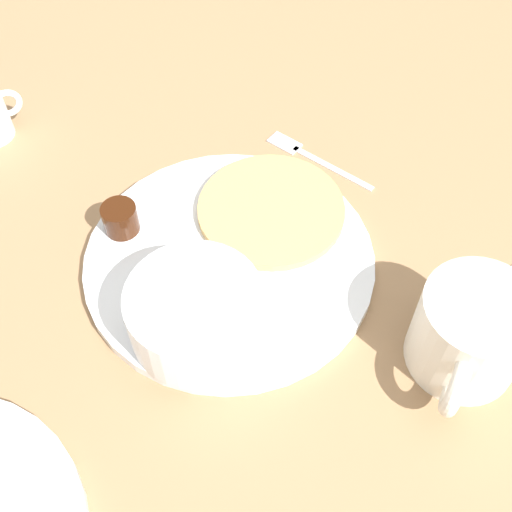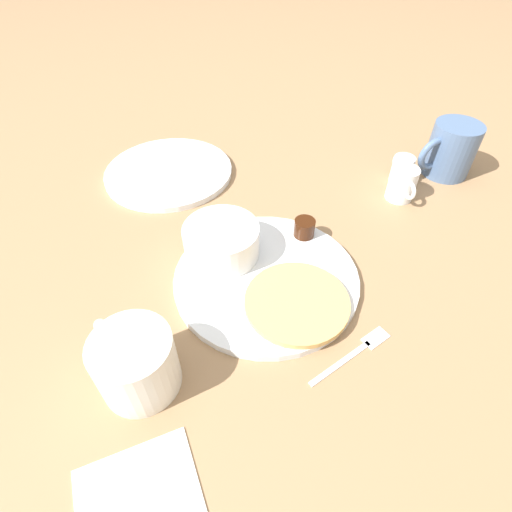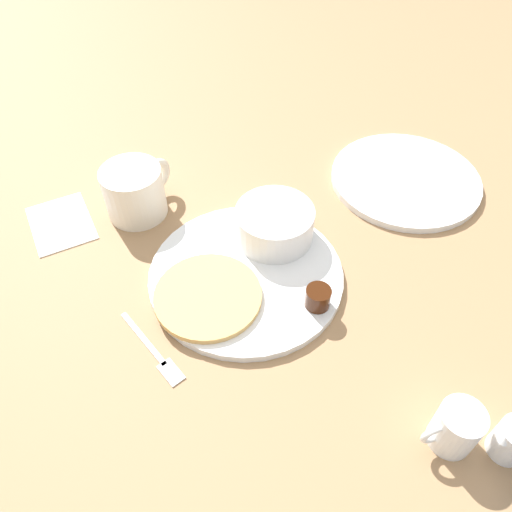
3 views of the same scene
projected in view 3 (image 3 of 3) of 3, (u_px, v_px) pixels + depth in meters
The scene contains 11 objects.
ground_plane at pixel (246, 278), 0.72m from camera, with size 4.00×4.00×0.00m, color #93704C.
plate at pixel (246, 275), 0.72m from camera, with size 0.28×0.28×0.01m.
pancake_stack at pixel (208, 296), 0.68m from camera, with size 0.15×0.15×0.01m.
bowl at pixel (275, 223), 0.74m from camera, with size 0.12×0.12×0.05m.
syrup_cup at pixel (318, 298), 0.67m from camera, with size 0.03×0.03×0.03m.
butter_ramekin at pixel (292, 222), 0.76m from camera, with size 0.04×0.04×0.04m.
coffee_mug at pixel (135, 191), 0.79m from camera, with size 0.11×0.11×0.08m.
creamer_pitcher_near at pixel (456, 428), 0.54m from camera, with size 0.05×0.08×0.06m.
fork at pixel (157, 355), 0.64m from camera, with size 0.12×0.08×0.00m.
napkin at pixel (61, 223), 0.80m from camera, with size 0.14×0.12×0.00m.
far_plate at pixel (405, 179), 0.86m from camera, with size 0.26×0.26×0.01m.
Camera 3 is at (0.46, -0.07, 0.56)m, focal length 35.00 mm.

